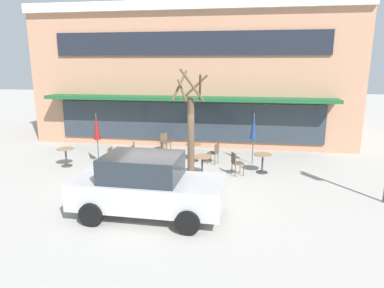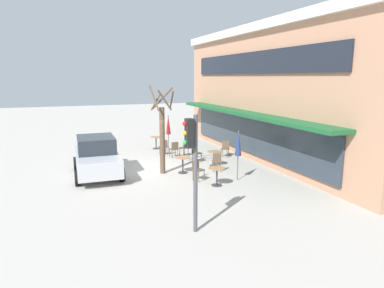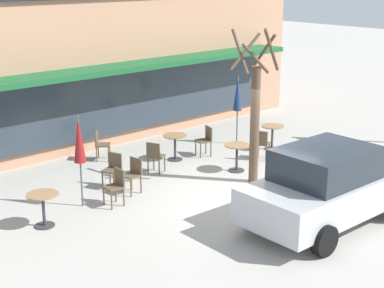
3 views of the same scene
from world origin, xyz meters
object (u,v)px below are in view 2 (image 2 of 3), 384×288
at_px(cafe_table_by_tree, 217,174).
at_px(traffic_light_pole, 192,155).
at_px(cafe_chair_6, 185,147).
at_px(patio_umbrella_cream_folded, 238,143).
at_px(cafe_chair_1, 225,148).
at_px(cafe_chair_4, 174,148).
at_px(cafe_table_mid_patio, 183,162).
at_px(cafe_table_near_wall, 214,156).
at_px(cafe_table_streetside, 156,141).
at_px(patio_umbrella_green_folded, 168,125).
at_px(cafe_chair_3, 196,152).
at_px(parked_sedan, 97,156).
at_px(street_tree, 162,134).
at_px(cafe_chair_5, 197,168).
at_px(cafe_chair_2, 164,146).
at_px(cafe_chair_0, 217,161).

distance_m(cafe_table_by_tree, traffic_light_pole, 4.76).
bearing_deg(cafe_chair_6, patio_umbrella_cream_folded, 6.27).
height_order(cafe_chair_1, cafe_chair_4, same).
bearing_deg(cafe_table_mid_patio, patio_umbrella_cream_folded, 43.70).
bearing_deg(cafe_table_near_wall, cafe_chair_6, -166.59).
bearing_deg(cafe_table_streetside, patio_umbrella_green_folded, 19.25).
distance_m(cafe_chair_3, cafe_chair_4, 1.52).
distance_m(cafe_table_by_tree, cafe_chair_6, 5.57).
height_order(patio_umbrella_cream_folded, cafe_chair_6, patio_umbrella_cream_folded).
xyz_separation_m(cafe_table_mid_patio, cafe_chair_4, (-3.11, 0.59, 0.01)).
bearing_deg(cafe_chair_3, traffic_light_pole, -22.32).
distance_m(cafe_table_near_wall, cafe_chair_4, 2.80).
bearing_deg(patio_umbrella_cream_folded, cafe_chair_6, -173.73).
height_order(parked_sedan, street_tree, street_tree).
relative_size(cafe_chair_5, cafe_chair_6, 1.00).
xyz_separation_m(cafe_chair_5, traffic_light_pole, (4.66, -2.02, 1.77)).
distance_m(cafe_table_near_wall, cafe_chair_2, 3.67).
bearing_deg(cafe_chair_1, parked_sedan, -80.38).
height_order(patio_umbrella_green_folded, cafe_chair_5, patio_umbrella_green_folded).
distance_m(patio_umbrella_green_folded, street_tree, 4.52).
bearing_deg(parked_sedan, cafe_chair_2, 125.45).
relative_size(cafe_table_mid_patio, street_tree, 0.19).
bearing_deg(patio_umbrella_green_folded, cafe_chair_2, -37.69).
bearing_deg(street_tree, traffic_light_pole, -8.46).
relative_size(cafe_chair_4, traffic_light_pole, 0.26).
height_order(cafe_chair_3, cafe_chair_5, same).
distance_m(cafe_chair_2, parked_sedan, 4.88).
bearing_deg(cafe_chair_3, cafe_chair_2, -151.16).
bearing_deg(cafe_chair_0, cafe_table_by_tree, -24.99).
distance_m(cafe_table_near_wall, patio_umbrella_green_folded, 4.22).
height_order(patio_umbrella_cream_folded, parked_sedan, patio_umbrella_cream_folded).
height_order(cafe_table_by_tree, cafe_chair_0, cafe_chair_0).
bearing_deg(parked_sedan, cafe_table_streetside, 139.40).
bearing_deg(patio_umbrella_green_folded, cafe_chair_3, 13.67).
xyz_separation_m(cafe_chair_5, street_tree, (-1.58, -1.10, 1.34)).
xyz_separation_m(cafe_chair_0, cafe_chair_5, (0.96, -1.38, 0.00)).
height_order(cafe_chair_3, traffic_light_pole, traffic_light_pole).
xyz_separation_m(patio_umbrella_green_folded, parked_sedan, (3.46, -4.45, -0.75)).
bearing_deg(patio_umbrella_cream_folded, cafe_chair_5, -111.66).
bearing_deg(parked_sedan, cafe_chair_1, 99.62).
bearing_deg(cafe_chair_5, cafe_chair_1, 138.78).
bearing_deg(cafe_table_mid_patio, parked_sedan, -105.96).
bearing_deg(cafe_chair_5, patio_umbrella_green_folded, 175.21).
relative_size(patio_umbrella_cream_folded, cafe_chair_1, 2.47).
bearing_deg(cafe_table_mid_patio, cafe_table_streetside, 177.30).
height_order(cafe_table_near_wall, cafe_chair_5, cafe_chair_5).
distance_m(patio_umbrella_green_folded, cafe_chair_0, 5.05).
xyz_separation_m(cafe_chair_6, street_tree, (2.95, -2.15, 1.34)).
bearing_deg(cafe_chair_5, cafe_chair_6, 166.93).
distance_m(cafe_table_streetside, cafe_chair_4, 2.68).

